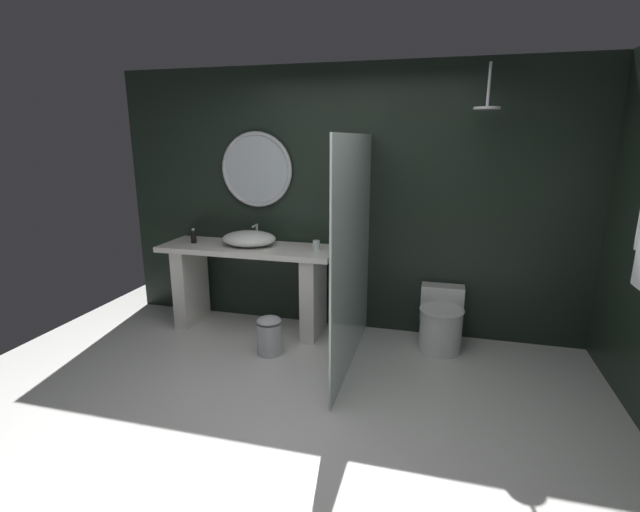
# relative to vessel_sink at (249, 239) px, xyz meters

# --- Properties ---
(ground_plane) EXTENTS (5.76, 5.76, 0.00)m
(ground_plane) POSITION_rel_vessel_sink_xyz_m (0.92, -1.55, -0.94)
(ground_plane) COLOR silver
(back_wall_panel) EXTENTS (4.80, 0.10, 2.60)m
(back_wall_panel) POSITION_rel_vessel_sink_xyz_m (0.92, 0.35, 0.36)
(back_wall_panel) COLOR black
(back_wall_panel) RESTS_ON ground_plane
(vanity_counter) EXTENTS (1.77, 0.59, 0.87)m
(vanity_counter) POSITION_rel_vessel_sink_xyz_m (-0.01, -0.02, -0.40)
(vanity_counter) COLOR silver
(vanity_counter) RESTS_ON ground_plane
(vessel_sink) EXTENTS (0.54, 0.44, 0.19)m
(vessel_sink) POSITION_rel_vessel_sink_xyz_m (0.00, 0.00, 0.00)
(vessel_sink) COLOR white
(vessel_sink) RESTS_ON vanity_counter
(tumbler_cup) EXTENTS (0.07, 0.07, 0.10)m
(tumbler_cup) POSITION_rel_vessel_sink_xyz_m (0.70, -0.01, -0.03)
(tumbler_cup) COLOR silver
(tumbler_cup) RESTS_ON vanity_counter
(soap_dispenser) EXTENTS (0.06, 0.06, 0.15)m
(soap_dispenser) POSITION_rel_vessel_sink_xyz_m (-0.60, -0.03, -0.00)
(soap_dispenser) COLOR black
(soap_dispenser) RESTS_ON vanity_counter
(round_wall_mirror) EXTENTS (0.76, 0.04, 0.76)m
(round_wall_mirror) POSITION_rel_vessel_sink_xyz_m (-0.01, 0.26, 0.66)
(round_wall_mirror) COLOR #B7B7BC
(shower_glass_panel) EXTENTS (0.02, 1.59, 1.95)m
(shower_glass_panel) POSITION_rel_vessel_sink_xyz_m (1.15, -0.50, 0.03)
(shower_glass_panel) COLOR silver
(shower_glass_panel) RESTS_ON ground_plane
(rain_shower_head) EXTENTS (0.22, 0.22, 0.36)m
(rain_shower_head) POSITION_rel_vessel_sink_xyz_m (2.14, -0.03, 1.24)
(rain_shower_head) COLOR #B7B7BC
(toilet) EXTENTS (0.40, 0.59, 0.54)m
(toilet) POSITION_rel_vessel_sink_xyz_m (1.90, 0.02, -0.69)
(toilet) COLOR white
(toilet) RESTS_ON ground_plane
(waste_bin) EXTENTS (0.23, 0.23, 0.35)m
(waste_bin) POSITION_rel_vessel_sink_xyz_m (0.40, -0.53, -0.76)
(waste_bin) COLOR #B7B7BC
(waste_bin) RESTS_ON ground_plane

